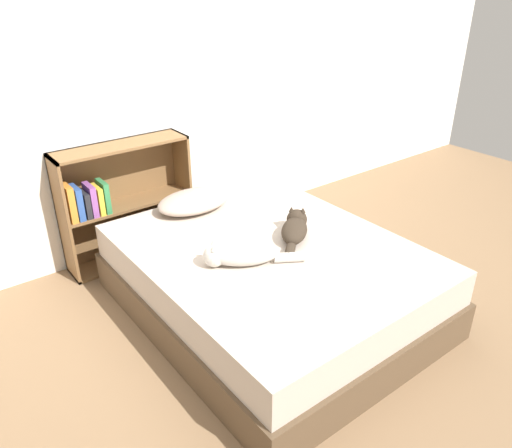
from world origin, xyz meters
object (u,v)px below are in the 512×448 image
cat_dark (295,228)px  bed (270,279)px  pillow (194,201)px  bookshelf (118,201)px  cat_light (240,254)px

cat_dark → bed: bearing=141.4°
cat_dark → pillow: bearing=69.9°
pillow → bookshelf: size_ratio=0.56×
bed → pillow: 0.82m
bookshelf → pillow: bearing=-49.3°
bookshelf → cat_dark: bearing=-60.3°
pillow → bookshelf: bookshelf is taller
pillow → cat_dark: (0.30, -0.74, -0.00)m
bed → bookshelf: bearing=111.3°
cat_light → bed: bearing=-137.7°
cat_light → pillow: bearing=-70.9°
bed → bookshelf: (-0.47, 1.19, 0.24)m
cat_dark → bookshelf: bearing=77.9°
cat_dark → bookshelf: (-0.67, 1.18, -0.05)m
bed → pillow: size_ratio=3.58×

